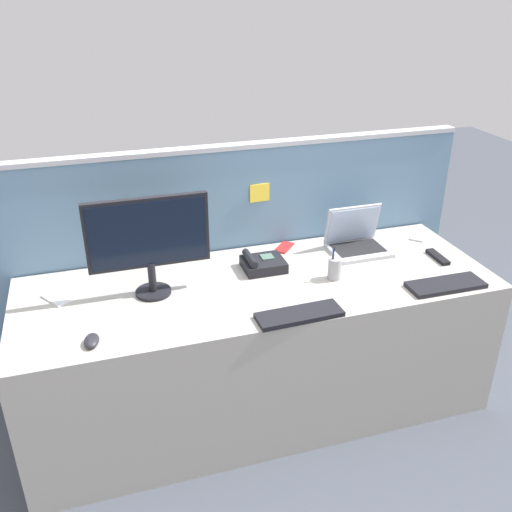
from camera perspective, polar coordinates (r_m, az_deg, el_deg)
The scene contains 14 objects.
ground_plane at distance 3.13m, azimuth 0.28°, elevation -14.64°, with size 10.00×10.00×0.00m, color #424751.
desk at distance 2.90m, azimuth 0.30°, elevation -9.12°, with size 2.28×0.80×0.74m, color #ADA89E.
cubicle_divider at distance 3.12m, azimuth -2.14°, elevation -0.34°, with size 2.55×0.08×1.30m.
desktop_monitor at distance 2.54m, azimuth -10.85°, elevation 1.84°, with size 0.55×0.16×0.47m.
laptop at distance 3.06m, azimuth 10.10°, elevation 1.67°, with size 0.30×0.24×0.23m.
desk_phone at distance 2.81m, azimuth 0.63°, elevation -0.78°, with size 0.20×0.18×0.09m.
keyboard_main at distance 2.44m, azimuth 4.42°, elevation -5.95°, with size 0.38×0.13×0.02m, color black.
keyboard_spare at distance 2.81m, azimuth 18.66°, elevation -2.79°, with size 0.37×0.14×0.02m, color black.
computer_mouse_right_hand at distance 2.36m, azimuth -16.30°, elevation -8.22°, with size 0.06×0.10×0.03m, color #232328.
pen_cup at distance 2.74m, azimuth 7.96°, elevation -1.25°, with size 0.06×0.06×0.17m.
cell_phone_silver_slab at distance 3.31m, azimuth 16.12°, elevation 1.94°, with size 0.08×0.13×0.01m, color #B7BAC1.
cell_phone_white_slab at distance 2.72m, azimuth -19.64°, elevation -4.10°, with size 0.06×0.15×0.01m, color silver.
cell_phone_red_case at distance 3.05m, azimuth 2.87°, elevation 0.88°, with size 0.07×0.14×0.01m, color #B22323.
tv_remote at distance 3.08m, azimuth 17.92°, elevation -0.09°, with size 0.04×0.17×0.02m, color black.
Camera 1 is at (-0.72, -2.25, 2.05)m, focal length 39.51 mm.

